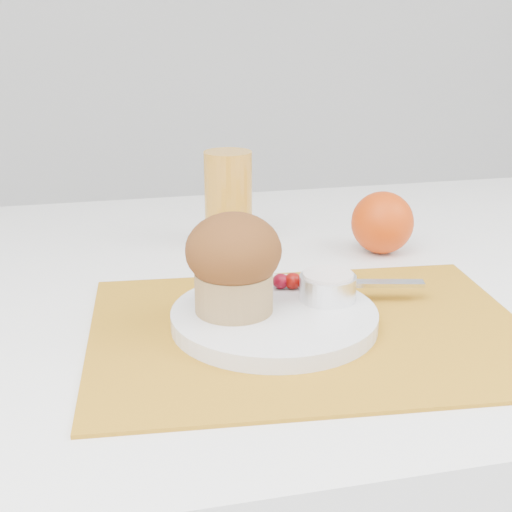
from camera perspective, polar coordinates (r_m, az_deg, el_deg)
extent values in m
cube|color=#B57819|center=(0.71, 4.32, -5.94)|extent=(0.46, 0.35, 0.00)
cylinder|color=silver|center=(0.71, 1.47, -4.95)|extent=(0.22, 0.22, 0.02)
cylinder|color=white|center=(0.73, 5.75, -2.52)|extent=(0.07, 0.07, 0.03)
cylinder|color=silver|center=(0.73, 5.79, -1.60)|extent=(0.06, 0.06, 0.01)
ellipsoid|color=#4E020D|center=(0.76, 2.00, -2.02)|extent=(0.02, 0.02, 0.02)
ellipsoid|color=#590502|center=(0.76, 2.98, -2.00)|extent=(0.02, 0.02, 0.02)
cube|color=silver|center=(0.77, 6.39, -2.19)|extent=(0.19, 0.06, 0.00)
sphere|color=#CE3D07|center=(0.94, 10.07, 2.65)|extent=(0.08, 0.08, 0.08)
cylinder|color=orange|center=(0.95, -2.23, 4.60)|extent=(0.07, 0.07, 0.13)
cylinder|color=tan|center=(0.70, -1.78, -2.83)|extent=(0.10, 0.10, 0.04)
ellipsoid|color=#3C1D0B|center=(0.69, -1.82, 0.45)|extent=(0.09, 0.09, 0.07)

